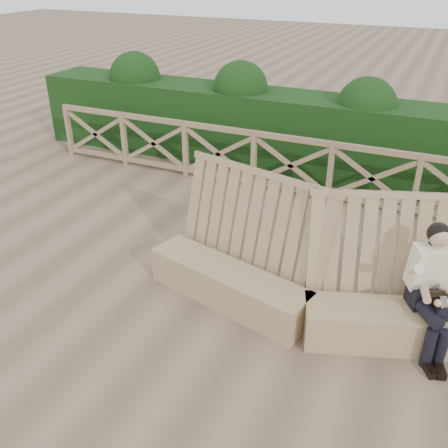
% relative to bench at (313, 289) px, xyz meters
% --- Properties ---
extents(ground, '(60.00, 60.00, 0.00)m').
position_rel_bench_xyz_m(ground, '(-1.35, -0.21, -0.40)').
color(ground, brown).
rests_on(ground, ground).
extents(bench, '(4.29, 1.43, 1.60)m').
position_rel_bench_xyz_m(bench, '(0.00, 0.00, 0.00)').
color(bench, '#927653').
rests_on(bench, ground).
extents(woman, '(0.65, 0.92, 1.46)m').
position_rel_bench_xyz_m(woman, '(1.24, 0.07, 0.38)').
color(woman, black).
rests_on(woman, ground).
extents(guardrail, '(10.10, 0.09, 1.10)m').
position_rel_bench_xyz_m(guardrail, '(-1.35, 3.29, 0.15)').
color(guardrail, '#8A6B50').
rests_on(guardrail, ground).
extents(hedge, '(12.00, 1.20, 1.50)m').
position_rel_bench_xyz_m(hedge, '(-1.35, 4.49, 0.35)').
color(hedge, black).
rests_on(hedge, ground).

